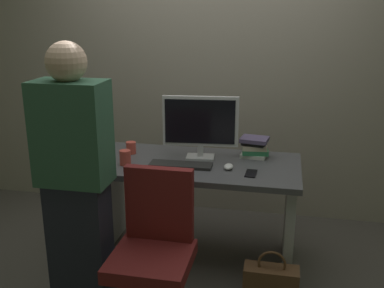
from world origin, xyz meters
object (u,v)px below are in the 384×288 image
(desk, at_px, (193,193))
(cup_near_keyboard, at_px, (125,158))
(keyboard, at_px, (181,165))
(cup_by_monitor, at_px, (131,148))
(book_stack, at_px, (254,147))
(mouse, at_px, (228,167))
(office_chair, at_px, (154,261))
(person_at_desk, at_px, (76,184))
(cell_phone, at_px, (251,173))
(monitor, at_px, (200,124))
(handbag, at_px, (271,285))

(desk, height_order, cup_near_keyboard, cup_near_keyboard)
(keyboard, height_order, cup_near_keyboard, cup_near_keyboard)
(keyboard, bearing_deg, desk, 53.98)
(cup_by_monitor, height_order, book_stack, book_stack)
(desk, relative_size, mouse, 14.91)
(office_chair, bearing_deg, person_at_desk, 174.96)
(office_chair, distance_m, person_at_desk, 0.62)
(person_at_desk, distance_m, cell_phone, 1.12)
(desk, bearing_deg, person_at_desk, -125.24)
(monitor, bearing_deg, cup_by_monitor, 179.44)
(person_at_desk, bearing_deg, mouse, 39.99)
(keyboard, bearing_deg, cup_by_monitor, 153.02)
(office_chair, distance_m, cup_by_monitor, 1.06)
(cup_by_monitor, relative_size, book_stack, 0.42)
(cup_near_keyboard, relative_size, cup_by_monitor, 1.16)
(person_at_desk, distance_m, cup_by_monitor, 0.85)
(handbag, bearing_deg, monitor, 134.91)
(desk, distance_m, handbag, 0.84)
(monitor, relative_size, cell_phone, 3.75)
(mouse, bearing_deg, cell_phone, -22.52)
(cell_phone, bearing_deg, cup_by_monitor, 166.93)
(cup_near_keyboard, bearing_deg, keyboard, 6.67)
(monitor, relative_size, book_stack, 2.52)
(monitor, distance_m, cell_phone, 0.53)
(office_chair, xyz_separation_m, cell_phone, (0.48, 0.64, 0.33))
(office_chair, distance_m, keyboard, 0.77)
(book_stack, bearing_deg, desk, -153.63)
(office_chair, xyz_separation_m, keyboard, (-0.00, 0.69, 0.34))
(mouse, xyz_separation_m, cell_phone, (0.16, -0.07, -0.01))
(keyboard, xyz_separation_m, cup_near_keyboard, (-0.38, -0.04, 0.04))
(monitor, distance_m, cup_near_keyboard, 0.58)
(keyboard, bearing_deg, person_at_desk, -126.94)
(office_chair, relative_size, cell_phone, 6.53)
(cup_near_keyboard, xyz_separation_m, book_stack, (0.86, 0.35, 0.02))
(mouse, relative_size, book_stack, 0.47)
(office_chair, bearing_deg, desk, 85.22)
(desk, bearing_deg, cup_near_keyboard, -162.25)
(book_stack, bearing_deg, cup_by_monitor, -173.70)
(person_at_desk, xyz_separation_m, handbag, (1.12, 0.29, -0.70))
(office_chair, xyz_separation_m, cup_near_keyboard, (-0.39, 0.64, 0.38))
(office_chair, relative_size, mouse, 9.40)
(keyboard, distance_m, cup_near_keyboard, 0.39)
(desk, relative_size, book_stack, 6.95)
(office_chair, relative_size, handbag, 2.49)
(person_at_desk, relative_size, cell_phone, 11.38)
(monitor, height_order, mouse, monitor)
(person_at_desk, bearing_deg, desk, 54.76)
(office_chair, xyz_separation_m, mouse, (0.33, 0.70, 0.34))
(office_chair, relative_size, person_at_desk, 0.57)
(person_at_desk, relative_size, cup_by_monitor, 18.25)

